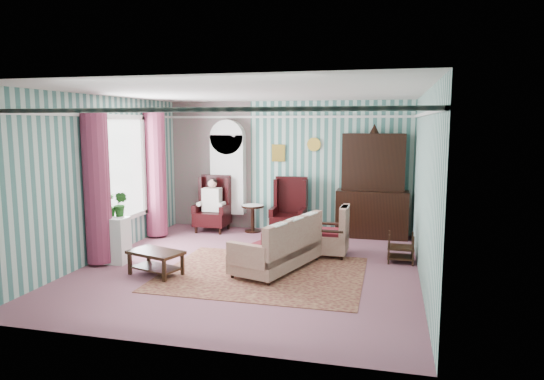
% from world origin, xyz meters
% --- Properties ---
extents(floor, '(6.00, 6.00, 0.00)m').
position_xyz_m(floor, '(0.00, 0.00, 0.00)').
color(floor, '#834C5A').
rests_on(floor, ground).
extents(room_shell, '(5.53, 6.02, 2.91)m').
position_xyz_m(room_shell, '(-0.62, 0.18, 2.01)').
color(room_shell, '#3B6C64').
rests_on(room_shell, ground).
extents(bookcase, '(0.80, 0.28, 2.24)m').
position_xyz_m(bookcase, '(-1.35, 2.84, 1.12)').
color(bookcase, white).
rests_on(bookcase, floor).
extents(dresser_hutch, '(1.50, 0.56, 2.36)m').
position_xyz_m(dresser_hutch, '(1.90, 2.72, 1.18)').
color(dresser_hutch, black).
rests_on(dresser_hutch, floor).
extents(wingback_left, '(0.76, 0.80, 1.25)m').
position_xyz_m(wingback_left, '(-1.60, 2.45, 0.62)').
color(wingback_left, black).
rests_on(wingback_left, floor).
extents(wingback_right, '(0.76, 0.80, 1.25)m').
position_xyz_m(wingback_right, '(0.15, 2.45, 0.62)').
color(wingback_right, black).
rests_on(wingback_right, floor).
extents(seated_woman, '(0.44, 0.40, 1.18)m').
position_xyz_m(seated_woman, '(-1.60, 2.45, 0.59)').
color(seated_woman, white).
rests_on(seated_woman, floor).
extents(round_side_table, '(0.50, 0.50, 0.60)m').
position_xyz_m(round_side_table, '(-0.70, 2.60, 0.30)').
color(round_side_table, black).
rests_on(round_side_table, floor).
extents(nest_table, '(0.45, 0.38, 0.54)m').
position_xyz_m(nest_table, '(2.47, 0.90, 0.27)').
color(nest_table, black).
rests_on(nest_table, floor).
extents(plant_stand, '(0.55, 0.35, 0.80)m').
position_xyz_m(plant_stand, '(-2.40, -0.30, 0.40)').
color(plant_stand, silver).
rests_on(plant_stand, floor).
extents(rug, '(3.20, 2.60, 0.01)m').
position_xyz_m(rug, '(0.30, -0.30, 0.01)').
color(rug, '#521B1E').
rests_on(rug, floor).
extents(sofa, '(1.55, 2.04, 1.00)m').
position_xyz_m(sofa, '(0.46, 0.02, 0.50)').
color(sofa, '#B5AA8C').
rests_on(sofa, floor).
extents(floral_armchair, '(0.88, 0.79, 0.96)m').
position_xyz_m(floral_armchair, '(1.18, 1.07, 0.48)').
color(floral_armchair, beige).
rests_on(floral_armchair, floor).
extents(coffee_table, '(0.97, 0.75, 0.39)m').
position_xyz_m(coffee_table, '(-1.35, -0.76, 0.20)').
color(coffee_table, black).
rests_on(coffee_table, floor).
extents(potted_plant_a, '(0.38, 0.35, 0.38)m').
position_xyz_m(potted_plant_a, '(-2.47, -0.37, 0.99)').
color(potted_plant_a, '#1F5019').
rests_on(potted_plant_a, plant_stand).
extents(potted_plant_b, '(0.25, 0.21, 0.44)m').
position_xyz_m(potted_plant_b, '(-2.29, -0.17, 1.02)').
color(potted_plant_b, '#22571B').
rests_on(potted_plant_b, plant_stand).
extents(potted_plant_c, '(0.27, 0.27, 0.39)m').
position_xyz_m(potted_plant_c, '(-2.51, -0.18, 0.99)').
color(potted_plant_c, '#1A4816').
rests_on(potted_plant_c, plant_stand).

